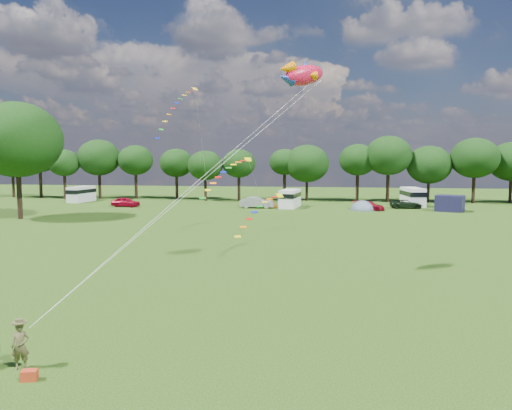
# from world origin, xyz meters

# --- Properties ---
(ground_plane) EXTENTS (180.00, 180.00, 0.00)m
(ground_plane) POSITION_xyz_m (0.00, 0.00, 0.00)
(ground_plane) COLOR black
(ground_plane) RESTS_ON ground
(tree_line) EXTENTS (102.98, 10.98, 10.27)m
(tree_line) POSITION_xyz_m (5.30, 54.99, 6.35)
(tree_line) COLOR black
(tree_line) RESTS_ON ground
(big_tree) EXTENTS (10.00, 10.00, 13.28)m
(big_tree) POSITION_xyz_m (-30.00, 28.00, 9.02)
(big_tree) COLOR black
(big_tree) RESTS_ON ground
(car_a) EXTENTS (4.27, 2.02, 1.38)m
(car_a) POSITION_xyz_m (-23.35, 42.54, 0.69)
(car_a) COLOR maroon
(car_a) RESTS_ON ground
(car_b) EXTENTS (4.46, 1.83, 1.55)m
(car_b) POSITION_xyz_m (-4.71, 43.40, 0.78)
(car_b) COLOR #95979D
(car_b) RESTS_ON ground
(car_c) EXTENTS (4.35, 3.17, 1.20)m
(car_c) POSITION_xyz_m (10.36, 42.69, 0.60)
(car_c) COLOR maroon
(car_c) RESTS_ON ground
(car_d) EXTENTS (4.39, 2.04, 1.19)m
(car_d) POSITION_xyz_m (15.63, 45.69, 0.59)
(car_d) COLOR black
(car_d) RESTS_ON ground
(campervan_a) EXTENTS (2.78, 5.15, 2.40)m
(campervan_a) POSITION_xyz_m (-33.21, 48.85, 1.29)
(campervan_a) COLOR silver
(campervan_a) RESTS_ON ground
(campervan_c) EXTENTS (2.93, 5.36, 2.49)m
(campervan_c) POSITION_xyz_m (-0.26, 44.84, 1.34)
(campervan_c) COLOR white
(campervan_c) RESTS_ON ground
(campervan_d) EXTENTS (2.96, 5.63, 2.64)m
(campervan_d) POSITION_xyz_m (17.03, 48.89, 1.42)
(campervan_d) COLOR white
(campervan_d) RESTS_ON ground
(tent_orange) EXTENTS (2.74, 3.00, 2.15)m
(tent_orange) POSITION_xyz_m (-3.38, 44.81, 0.02)
(tent_orange) COLOR orange
(tent_orange) RESTS_ON ground
(tent_greyblue) EXTENTS (3.42, 3.74, 2.54)m
(tent_greyblue) POSITION_xyz_m (9.59, 42.64, 0.02)
(tent_greyblue) COLOR slate
(tent_greyblue) RESTS_ON ground
(awning_navy) EXTENTS (4.13, 3.81, 2.08)m
(awning_navy) POSITION_xyz_m (20.68, 42.76, 1.04)
(awning_navy) COLOR #191738
(awning_navy) RESTS_ON ground
(kite_flyer) EXTENTS (0.69, 0.57, 1.62)m
(kite_flyer) POSITION_xyz_m (-5.74, -9.32, 0.81)
(kite_flyer) COLOR brown
(kite_flyer) RESTS_ON ground
(kite_bag) EXTENTS (0.55, 0.43, 0.35)m
(kite_bag) POSITION_xyz_m (-4.95, -10.10, 0.17)
(kite_bag) COLOR red
(kite_bag) RESTS_ON ground
(fish_kite) EXTENTS (3.13, 2.86, 1.80)m
(fish_kite) POSITION_xyz_m (3.00, 5.50, 11.99)
(fish_kite) COLOR red
(fish_kite) RESTS_ON ground
(streamer_kite_a) EXTENTS (3.30, 5.56, 5.75)m
(streamer_kite_a) POSITION_xyz_m (-10.80, 27.36, 12.65)
(streamer_kite_a) COLOR yellow
(streamer_kite_a) RESTS_ON ground
(streamer_kite_b) EXTENTS (4.37, 4.65, 3.83)m
(streamer_kite_b) POSITION_xyz_m (-4.57, 22.71, 5.78)
(streamer_kite_b) COLOR yellow
(streamer_kite_b) RESTS_ON ground
(streamer_kite_c) EXTENTS (3.10, 4.84, 2.77)m
(streamer_kite_c) POSITION_xyz_m (0.05, 11.64, 3.47)
(streamer_kite_c) COLOR #CCD70D
(streamer_kite_c) RESTS_ON ground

